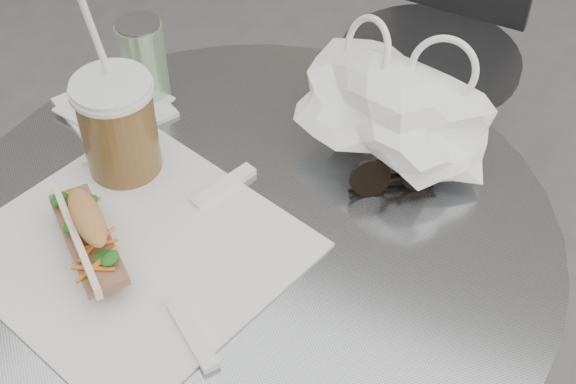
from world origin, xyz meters
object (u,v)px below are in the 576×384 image
at_px(sunglasses, 394,177).
at_px(drink_can, 143,60).
at_px(iced_coffee, 118,125).
at_px(cafe_table, 256,351).
at_px(chair_far, 429,95).
at_px(banh_mi, 89,234).

bearing_deg(sunglasses, drink_can, 141.32).
distance_m(iced_coffee, drink_can, 0.15).
xyz_separation_m(cafe_table, chair_far, (0.00, 0.85, -0.14)).
bearing_deg(iced_coffee, sunglasses, 18.96).
distance_m(cafe_table, drink_can, 0.45).
relative_size(iced_coffee, drink_can, 2.43).
bearing_deg(sunglasses, chair_far, 65.89).
height_order(iced_coffee, drink_can, iced_coffee).
bearing_deg(cafe_table, iced_coffee, 172.77).
bearing_deg(banh_mi, cafe_table, 76.82).
height_order(cafe_table, chair_far, cafe_table).
xyz_separation_m(iced_coffee, sunglasses, (0.33, 0.11, -0.05)).
bearing_deg(banh_mi, drink_can, 148.19).
distance_m(cafe_table, sunglasses, 0.35).
height_order(cafe_table, sunglasses, sunglasses).
bearing_deg(sunglasses, iced_coffee, 164.26).
height_order(banh_mi, iced_coffee, iced_coffee).
height_order(cafe_table, drink_can, drink_can).
xyz_separation_m(cafe_table, drink_can, (-0.25, 0.16, 0.34)).
bearing_deg(chair_far, sunglasses, 102.91).
bearing_deg(chair_far, drink_can, 72.35).
distance_m(sunglasses, drink_can, 0.39).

